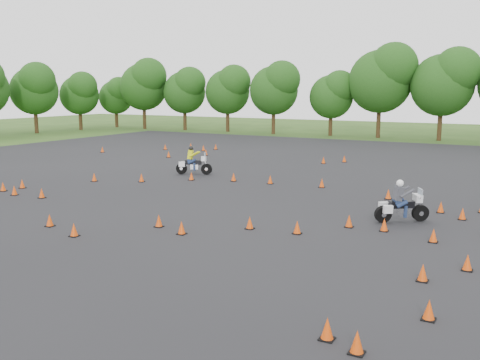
{
  "coord_description": "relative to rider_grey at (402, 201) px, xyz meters",
  "views": [
    {
      "loc": [
        10.94,
        -15.95,
        5.06
      ],
      "look_at": [
        0.0,
        4.0,
        1.2
      ],
      "focal_mm": 40.0,
      "sensor_mm": 36.0,
      "label": 1
    }
  ],
  "objects": [
    {
      "name": "asphalt_pad",
      "position": [
        -6.74,
        1.3,
        -0.84
      ],
      "size": [
        62.0,
        62.0,
        0.0
      ],
      "primitive_type": "plane",
      "color": "black",
      "rests_on": "ground"
    },
    {
      "name": "traffic_cones",
      "position": [
        -7.23,
        0.84,
        -0.61
      ],
      "size": [
        36.63,
        33.32,
        0.45
      ],
      "color": "#DB4509",
      "rests_on": "asphalt_pad"
    },
    {
      "name": "rider_yellow",
      "position": [
        -13.54,
        5.93,
        0.01
      ],
      "size": [
        2.3,
        1.39,
        1.7
      ],
      "primitive_type": null,
      "rotation": [
        0.0,
        0.0,
        0.35
      ],
      "color": "#CCD012",
      "rests_on": "ground"
    },
    {
      "name": "ground",
      "position": [
        -6.74,
        -4.7,
        -0.84
      ],
      "size": [
        140.0,
        140.0,
        0.0
      ],
      "primitive_type": "plane",
      "color": "#2D5119",
      "rests_on": "ground"
    },
    {
      "name": "rider_grey",
      "position": [
        0.0,
        0.0,
        0.0
      ],
      "size": [
        2.13,
        1.85,
        1.68
      ],
      "primitive_type": null,
      "rotation": [
        0.0,
        0.0,
        0.65
      ],
      "color": "#3C3D43",
      "rests_on": "ground"
    },
    {
      "name": "treeline",
      "position": [
        -2.53,
        30.24,
        3.71
      ],
      "size": [
        87.3,
        32.58,
        10.25
      ],
      "color": "#1D4513",
      "rests_on": "ground"
    }
  ]
}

